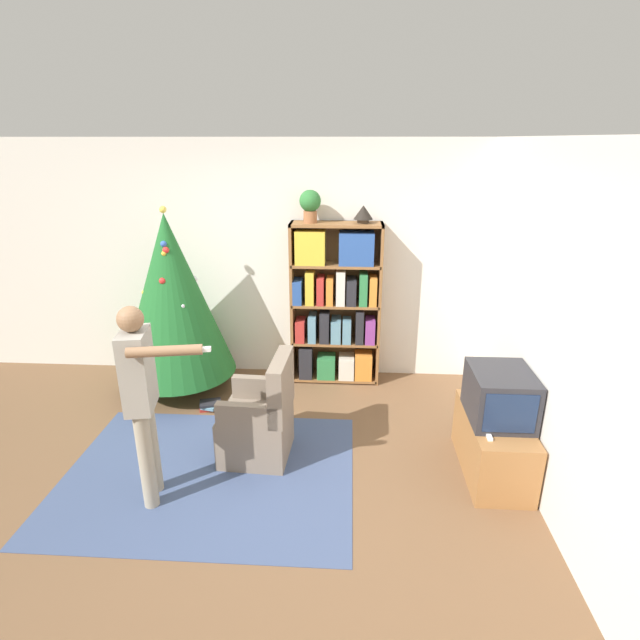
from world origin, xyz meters
name	(u,v)px	position (x,y,z in m)	size (l,w,h in m)	color
ground_plane	(266,481)	(0.00, 0.00, 0.00)	(14.00, 14.00, 0.00)	brown
wall_back	(292,262)	(0.00, 2.10, 1.30)	(8.00, 0.10, 2.60)	silver
wall_right	(565,337)	(2.12, 0.00, 1.30)	(0.10, 8.00, 2.60)	silver
area_rug	(209,473)	(-0.48, 0.07, 0.00)	(2.34, 1.80, 0.01)	#3D4C70
bookshelf	(336,305)	(0.49, 1.85, 0.89)	(0.97, 0.32, 1.77)	brown
tv_stand	(493,444)	(1.83, 0.26, 0.25)	(0.45, 0.94, 0.50)	#996638
television	(500,395)	(1.83, 0.25, 0.70)	(0.46, 0.56, 0.40)	#28282D
game_remote	(489,435)	(1.69, -0.02, 0.51)	(0.04, 0.12, 0.02)	white
christmas_tree	(172,296)	(-1.18, 1.51, 1.06)	(1.21, 1.21, 1.97)	#4C3323
armchair	(260,422)	(-0.09, 0.36, 0.32)	(0.60, 0.59, 0.92)	#7A6B5B
standing_person	(142,391)	(-0.81, -0.23, 0.91)	(0.68, 0.46, 1.54)	#9E937F
potted_plant	(310,204)	(0.22, 1.87, 1.96)	(0.22, 0.22, 0.33)	#935B38
table_lamp	(363,213)	(0.76, 1.87, 1.87)	(0.20, 0.20, 0.18)	#473828
book_pile_near_tree	(210,405)	(-0.75, 1.09, 0.05)	(0.24, 0.21, 0.08)	#B22D28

